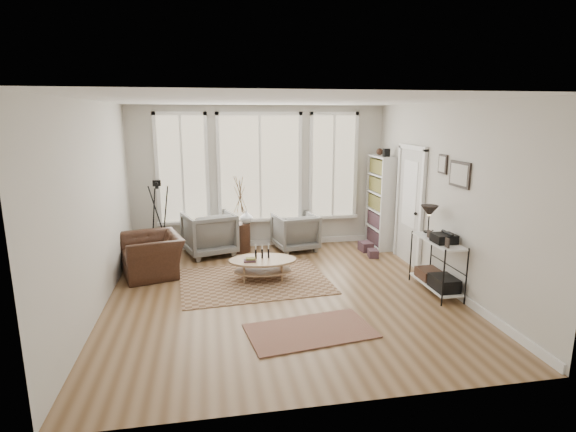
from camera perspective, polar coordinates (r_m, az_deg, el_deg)
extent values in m
plane|color=olive|center=(7.02, -0.75, -9.93)|extent=(5.50, 5.50, 0.00)
plane|color=white|center=(6.48, -0.82, 14.46)|extent=(5.50, 5.50, 0.00)
cube|color=beige|center=(9.29, -3.59, 4.92)|extent=(5.20, 0.04, 2.90)
cube|color=beige|center=(3.99, 5.75, -5.55)|extent=(5.20, 0.04, 2.90)
cube|color=beige|center=(6.69, -23.32, 0.89)|extent=(0.04, 5.50, 2.90)
cube|color=beige|center=(7.47, 19.31, 2.34)|extent=(0.04, 5.50, 2.90)
cube|color=white|center=(9.56, -3.47, -3.37)|extent=(5.10, 0.04, 0.12)
cube|color=white|center=(7.82, 18.47, -7.73)|extent=(0.03, 5.40, 0.12)
cube|color=#CEBD89|center=(9.24, -3.59, 6.13)|extent=(1.60, 0.03, 2.10)
cube|color=#CEBD89|center=(9.20, -13.27, 5.78)|extent=(0.90, 0.03, 2.10)
cube|color=#CEBD89|center=(9.55, 5.75, 6.30)|extent=(0.90, 0.03, 2.10)
cube|color=white|center=(9.22, -3.57, 6.11)|extent=(1.74, 0.06, 2.24)
cube|color=white|center=(9.18, -13.28, 5.77)|extent=(1.04, 0.06, 2.24)
cube|color=white|center=(9.53, 5.78, 6.28)|extent=(1.04, 0.06, 2.24)
cube|color=white|center=(9.39, -3.47, -0.46)|extent=(4.10, 0.12, 0.06)
cube|color=silver|center=(8.53, 15.22, 1.09)|extent=(0.04, 0.88, 2.10)
cube|color=white|center=(8.48, 15.19, 2.74)|extent=(0.01, 0.55, 1.20)
cube|color=white|center=(8.10, 16.59, 0.39)|extent=(0.06, 0.08, 2.18)
cube|color=white|center=(8.96, 13.80, 1.70)|extent=(0.06, 0.08, 2.18)
cube|color=white|center=(8.39, 15.55, 8.40)|extent=(0.06, 1.06, 0.08)
sphere|color=black|center=(8.23, 15.89, 0.28)|extent=(0.06, 0.06, 0.06)
cube|color=white|center=(9.09, 12.58, 1.27)|extent=(0.30, 0.03, 1.90)
cube|color=white|center=(9.84, 10.75, 2.20)|extent=(0.30, 0.03, 1.90)
cube|color=white|center=(9.52, 12.47, 1.78)|extent=(0.02, 0.85, 1.90)
cube|color=white|center=(9.46, 11.63, 1.75)|extent=(0.30, 0.81, 1.90)
cube|color=brown|center=(9.46, 11.63, 1.75)|extent=(0.24, 0.75, 1.76)
cube|color=black|center=(9.14, 12.38, 7.87)|extent=(0.12, 0.10, 0.16)
sphere|color=#3C2317|center=(9.47, 11.56, 8.00)|extent=(0.14, 0.14, 0.14)
cube|color=white|center=(7.46, 18.20, -8.21)|extent=(0.37, 1.07, 0.03)
cube|color=white|center=(7.24, 18.58, -3.02)|extent=(0.37, 1.07, 0.02)
cylinder|color=black|center=(6.84, 19.14, -7.47)|extent=(0.02, 0.02, 0.85)
cylinder|color=black|center=(7.02, 21.73, -7.16)|extent=(0.02, 0.02, 0.85)
cylinder|color=black|center=(7.72, 15.33, -4.91)|extent=(0.02, 0.02, 0.85)
cylinder|color=black|center=(7.88, 17.70, -4.71)|extent=(0.02, 0.02, 0.85)
cylinder|color=black|center=(7.53, 17.34, -1.93)|extent=(0.14, 0.14, 0.02)
cylinder|color=black|center=(7.50, 17.41, -0.89)|extent=(0.02, 0.02, 0.30)
cone|color=black|center=(7.45, 17.51, 0.60)|extent=(0.28, 0.28, 0.18)
cube|color=black|center=(7.10, 19.20, -2.68)|extent=(0.32, 0.30, 0.13)
cube|color=black|center=(7.22, 19.20, -8.06)|extent=(0.32, 0.45, 0.20)
cube|color=#3C2317|center=(7.61, 17.47, -7.02)|extent=(0.32, 0.40, 0.16)
cube|color=black|center=(6.82, 19.57, -3.22)|extent=(0.02, 0.10, 0.14)
cube|color=black|center=(7.28, 17.49, -2.18)|extent=(0.02, 0.10, 0.12)
cube|color=black|center=(7.06, 20.98, 4.95)|extent=(0.03, 0.52, 0.38)
cube|color=silver|center=(7.06, 20.87, 4.95)|extent=(0.01, 0.44, 0.30)
cube|color=black|center=(7.48, 19.08, 6.25)|extent=(0.03, 0.24, 0.30)
cube|color=silver|center=(7.48, 18.98, 6.25)|extent=(0.01, 0.18, 0.24)
cube|color=brown|center=(7.57, -4.32, -8.19)|extent=(2.55, 1.99, 0.01)
cube|color=maroon|center=(5.91, 2.87, -14.34)|extent=(1.70, 1.10, 0.01)
ellipsoid|color=tan|center=(7.59, -3.23, -6.89)|extent=(1.00, 0.67, 0.03)
ellipsoid|color=tan|center=(7.53, -3.25, -5.62)|extent=(1.17, 0.79, 0.04)
cylinder|color=tan|center=(7.39, -5.47, -7.47)|extent=(0.03, 0.03, 0.32)
cylinder|color=tan|center=(7.46, -0.67, -7.21)|extent=(0.03, 0.03, 0.32)
cylinder|color=tan|center=(7.72, -5.70, -6.57)|extent=(0.03, 0.03, 0.32)
cylinder|color=tan|center=(7.79, -1.11, -6.34)|extent=(0.03, 0.03, 0.32)
cylinder|color=black|center=(7.53, -4.11, -4.85)|extent=(0.03, 0.03, 0.16)
cylinder|color=black|center=(7.54, -3.30, -4.81)|extent=(0.03, 0.03, 0.16)
cylinder|color=black|center=(7.55, -2.49, -4.77)|extent=(0.03, 0.03, 0.16)
cube|color=#36552B|center=(7.42, -4.82, -5.56)|extent=(0.20, 0.14, 0.05)
imported|color=gray|center=(8.98, -9.98, -2.18)|extent=(1.15, 1.17, 0.85)
imported|color=gray|center=(9.17, 0.92, -2.01)|extent=(0.94, 0.96, 0.75)
cylinder|color=#3C2317|center=(9.12, -6.02, -2.70)|extent=(0.39, 0.39, 0.59)
imported|color=silver|center=(9.01, -5.31, -0.09)|extent=(0.32, 0.32, 0.26)
imported|color=#3C2317|center=(8.09, -16.87, -4.77)|extent=(1.29, 1.20, 0.70)
cylinder|color=black|center=(8.74, -16.31, 3.55)|extent=(0.06, 0.06, 0.06)
cube|color=black|center=(8.73, -16.34, 4.04)|extent=(0.16, 0.12, 0.11)
cylinder|color=black|center=(8.64, -16.39, 3.95)|extent=(0.06, 0.09, 0.06)
cube|color=brown|center=(9.27, 9.84, -3.84)|extent=(0.26, 0.31, 0.19)
cube|color=brown|center=(8.91, 10.74, -4.69)|extent=(0.22, 0.26, 0.15)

